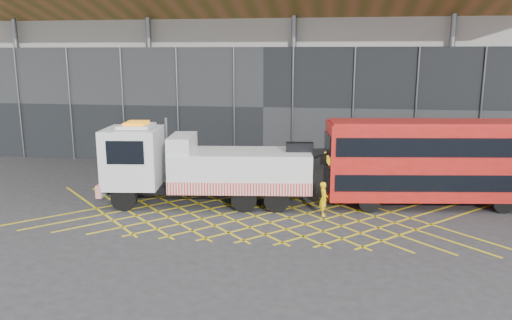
# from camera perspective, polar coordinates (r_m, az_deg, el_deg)

# --- Properties ---
(ground_plane) EXTENTS (120.00, 120.00, 0.00)m
(ground_plane) POSITION_cam_1_polar(r_m,az_deg,el_deg) (24.38, -7.56, -6.03)
(ground_plane) COLOR #2D2C2F
(road_markings) EXTENTS (23.16, 7.16, 0.01)m
(road_markings) POSITION_cam_1_polar(r_m,az_deg,el_deg) (23.71, -0.07, -6.43)
(road_markings) COLOR yellow
(road_markings) RESTS_ON ground_plane
(construction_building) EXTENTS (55.00, 23.97, 18.00)m
(construction_building) POSITION_cam_1_polar(r_m,az_deg,el_deg) (40.95, 2.13, 14.00)
(construction_building) COLOR gray
(construction_building) RESTS_ON ground_plane
(recovery_truck) EXTENTS (12.37, 4.10, 4.29)m
(recovery_truck) POSITION_cam_1_polar(r_m,az_deg,el_deg) (25.27, -6.42, -0.70)
(recovery_truck) COLOR black
(recovery_truck) RESTS_ON ground_plane
(bus_towed) EXTENTS (10.84, 3.87, 4.32)m
(bus_towed) POSITION_cam_1_polar(r_m,az_deg,el_deg) (26.20, 19.70, 0.04)
(bus_towed) COLOR #AD140F
(bus_towed) RESTS_ON ground_plane
(worker) EXTENTS (0.44, 0.63, 1.64)m
(worker) POSITION_cam_1_polar(r_m,az_deg,el_deg) (23.80, 7.74, -4.42)
(worker) COLOR yellow
(worker) RESTS_ON ground_plane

